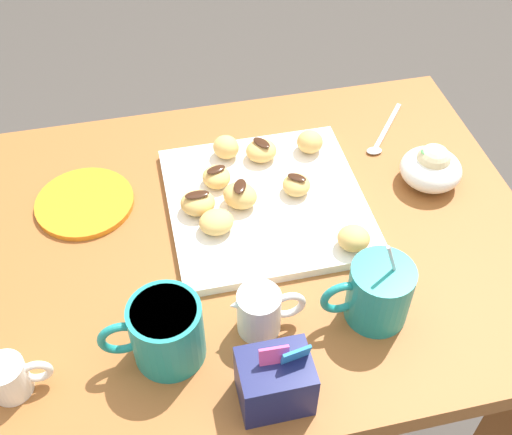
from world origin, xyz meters
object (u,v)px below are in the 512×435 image
object	(u,v)px
coffee_mug_teal_right	(165,331)
beignet_3	(227,147)
saucer_orange_left	(85,203)
beignet_6	(198,203)
beignet_2	(216,222)
beignet_7	(216,177)
pastry_plate_square	(266,203)
beignet_1	(354,238)
beignet_5	(239,196)
sugar_caddy	(275,381)
beignet_8	(310,142)
chocolate_sauce_pitcher	(8,377)
beignet_4	(261,151)
coffee_mug_teal_left	(378,291)
beignet_0	(296,185)
ice_cream_bowl	(431,167)
cream_pitcher_white	(260,310)
dining_table	(248,296)

from	to	relation	value
coffee_mug_teal_right	beignet_3	world-z (taller)	coffee_mug_teal_right
saucer_orange_left	beignet_6	size ratio (longest dim) A/B	2.91
beignet_2	beignet_7	world-z (taller)	beignet_2
pastry_plate_square	beignet_1	xyz separation A→B (m)	(-0.10, 0.13, 0.03)
beignet_5	pastry_plate_square	bearing A→B (deg)	-178.24
sugar_caddy	beignet_8	xyz separation A→B (m)	(-0.17, -0.43, -0.01)
chocolate_sauce_pitcher	beignet_4	size ratio (longest dim) A/B	1.73
beignet_5	coffee_mug_teal_left	bearing A→B (deg)	121.45
beignet_0	beignet_3	xyz separation A→B (m)	(0.09, -0.11, 0.00)
coffee_mug_teal_left	beignet_6	world-z (taller)	coffee_mug_teal_left
beignet_7	sugar_caddy	bearing A→B (deg)	90.65
coffee_mug_teal_right	ice_cream_bowl	xyz separation A→B (m)	(-0.47, -0.23, -0.02)
beignet_5	coffee_mug_teal_right	bearing A→B (deg)	58.61
cream_pitcher_white	beignet_6	distance (m)	0.23
beignet_4	beignet_7	xyz separation A→B (m)	(0.09, 0.05, -0.00)
sugar_caddy	ice_cream_bowl	xyz separation A→B (m)	(-0.35, -0.33, -0.01)
ice_cream_bowl	beignet_8	world-z (taller)	ice_cream_bowl
beignet_6	beignet_8	xyz separation A→B (m)	(-0.21, -0.10, 0.00)
beignet_1	sugar_caddy	bearing A→B (deg)	50.29
dining_table	saucer_orange_left	world-z (taller)	saucer_orange_left
beignet_5	beignet_2	bearing A→B (deg)	45.82
coffee_mug_teal_left	beignet_1	size ratio (longest dim) A/B	2.97
coffee_mug_teal_right	beignet_7	world-z (taller)	coffee_mug_teal_right
coffee_mug_teal_right	beignet_8	size ratio (longest dim) A/B	3.02
beignet_0	beignet_7	distance (m)	0.13
coffee_mug_teal_left	beignet_7	xyz separation A→B (m)	(0.17, -0.29, -0.02)
pastry_plate_square	beignet_0	xyz separation A→B (m)	(-0.05, -0.01, 0.02)
coffee_mug_teal_left	ice_cream_bowl	distance (m)	0.30
saucer_orange_left	beignet_0	size ratio (longest dim) A/B	3.40
dining_table	sugar_caddy	xyz separation A→B (m)	(0.02, 0.28, 0.20)
saucer_orange_left	beignet_4	size ratio (longest dim) A/B	3.01
beignet_0	coffee_mug_teal_right	bearing A→B (deg)	45.36
coffee_mug_teal_right	saucer_orange_left	xyz separation A→B (m)	(0.10, -0.31, -0.05)
saucer_orange_left	beignet_3	distance (m)	0.25
ice_cream_bowl	beignet_4	size ratio (longest dim) A/B	1.93
beignet_0	chocolate_sauce_pitcher	bearing A→B (deg)	29.98
beignet_3	beignet_4	xyz separation A→B (m)	(-0.06, 0.02, -0.00)
coffee_mug_teal_left	beignet_0	xyz separation A→B (m)	(0.05, -0.24, -0.02)
beignet_8	beignet_7	bearing A→B (deg)	15.59
beignet_2	beignet_8	bearing A→B (deg)	-142.17
pastry_plate_square	beignet_0	size ratio (longest dim) A/B	6.67
beignet_2	beignet_3	xyz separation A→B (m)	(-0.05, -0.17, 0.00)
ice_cream_bowl	beignet_0	size ratio (longest dim) A/B	2.18
cream_pitcher_white	beignet_7	xyz separation A→B (m)	(0.01, -0.28, -0.01)
pastry_plate_square	beignet_2	bearing A→B (deg)	27.47
cream_pitcher_white	beignet_2	bearing A→B (deg)	-80.97
beignet_4	beignet_7	bearing A→B (deg)	28.46
dining_table	pastry_plate_square	size ratio (longest dim) A/B	2.89
cream_pitcher_white	saucer_orange_left	xyz separation A→B (m)	(0.23, -0.29, -0.03)
saucer_orange_left	beignet_2	size ratio (longest dim) A/B	2.99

